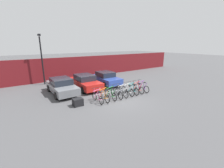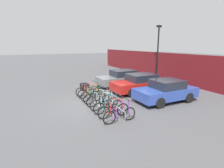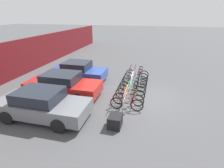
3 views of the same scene
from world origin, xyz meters
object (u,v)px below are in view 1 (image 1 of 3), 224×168
at_px(lamp_post, 42,57).
at_px(bicycle_pink, 98,98).
at_px(bike_rack, 121,90).
at_px(car_grey, 62,86).
at_px(bicycle_black, 117,93).
at_px(bicycle_purple, 142,87).
at_px(car_blue, 106,78).
at_px(bicycle_red, 137,89).
at_px(car_red, 85,82).
at_px(bicycle_green, 111,95).
at_px(bicycle_silver, 122,92).
at_px(bicycle_orange, 104,96).
at_px(bicycle_teal, 132,90).
at_px(bicycle_white, 128,91).
at_px(cargo_crate, 78,102).

bearing_deg(lamp_post, bicycle_pink, -74.37).
xyz_separation_m(bike_rack, car_grey, (-4.00, 3.56, 0.19)).
height_order(bicycle_black, lamp_post, lamp_post).
xyz_separation_m(bicycle_purple, car_blue, (-1.47, 4.10, 0.31)).
distance_m(bicycle_red, car_red, 5.19).
bearing_deg(bicycle_red, bicycle_green, 179.18).
bearing_deg(bicycle_silver, bike_rack, 70.79).
distance_m(bicycle_orange, bicycle_green, 0.68).
bearing_deg(bicycle_red, bicycle_silver, 179.18).
xyz_separation_m(bicycle_red, car_blue, (-0.83, 4.10, 0.31)).
xyz_separation_m(bicycle_pink, bicycle_black, (1.81, 0.00, 0.00)).
relative_size(bike_rack, bicycle_teal, 3.13).
distance_m(bicycle_pink, bicycle_red, 4.17).
xyz_separation_m(bicycle_orange, bicycle_purple, (4.28, 0.00, 0.00)).
distance_m(car_grey, car_red, 2.40).
xyz_separation_m(bicycle_pink, bicycle_white, (3.00, 0.00, 0.00)).
relative_size(bicycle_pink, cargo_crate, 2.44).
bearing_deg(bicycle_purple, car_blue, 113.57).
relative_size(bike_rack, cargo_crate, 7.65).
relative_size(bicycle_teal, cargo_crate, 2.44).
relative_size(bicycle_pink, bicycle_white, 1.00).
distance_m(bicycle_black, car_grey, 5.05).
xyz_separation_m(bicycle_green, bicycle_silver, (1.15, 0.00, 0.00)).
height_order(bike_rack, cargo_crate, bike_rack).
relative_size(bicycle_black, bicycle_teal, 1.00).
bearing_deg(cargo_crate, lamp_post, 95.34).
distance_m(bicycle_teal, bicycle_red, 0.62).
bearing_deg(bicycle_green, bicycle_black, 3.20).
distance_m(bicycle_silver, bicycle_teal, 1.20).
xyz_separation_m(bicycle_white, car_grey, (-4.60, 3.71, 0.31)).
distance_m(bicycle_teal, car_red, 4.81).
relative_size(bicycle_purple, car_blue, 0.43).
bearing_deg(bicycle_red, bicycle_purple, -0.82).
bearing_deg(bicycle_pink, car_blue, 48.92).
distance_m(bicycle_white, bicycle_purple, 1.80).
relative_size(bicycle_green, bicycle_black, 1.00).
distance_m(bike_rack, bicycle_purple, 2.41).
height_order(bicycle_green, cargo_crate, bicycle_green).
relative_size(bicycle_green, bicycle_silver, 1.00).
xyz_separation_m(bicycle_pink, cargo_crate, (-1.51, 0.24, -0.10)).
height_order(bicycle_red, lamp_post, lamp_post).
xyz_separation_m(car_grey, lamp_post, (-0.63, 4.26, 2.32)).
height_order(bicycle_orange, bicycle_black, same).
distance_m(bicycle_green, bicycle_purple, 3.60).
relative_size(bike_rack, car_red, 1.23).
bearing_deg(car_blue, lamp_post, 145.15).
distance_m(bicycle_orange, cargo_crate, 2.05).
distance_m(bicycle_silver, bicycle_purple, 2.46).
height_order(bicycle_pink, lamp_post, lamp_post).
distance_m(bike_rack, bicycle_teal, 1.16).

